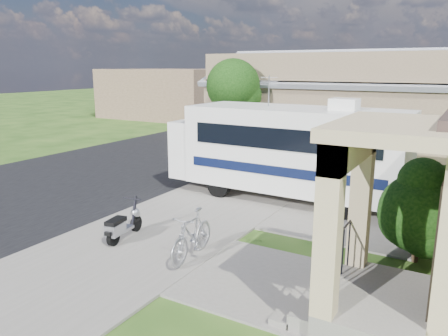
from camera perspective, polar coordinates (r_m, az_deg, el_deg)
The scene contains 18 objects.
ground at distance 10.97m, azimuth -4.36°, elevation -9.52°, with size 120.00×120.00×0.00m, color #1C3F11.
street_slab at distance 23.01m, azimuth -5.71°, elevation 2.53°, with size 9.00×80.00×0.02m, color black.
sidewalk_slab at distance 19.98m, azimuth 9.60°, elevation 0.85°, with size 4.00×80.00×0.06m, color slate.
driveway_slab at distance 14.15m, azimuth 11.17°, elevation -4.36°, with size 7.00×6.00×0.05m, color slate.
walk_slab at distance 8.88m, azimuth 8.52°, elevation -15.20°, with size 4.00×3.00×0.05m, color slate.
warehouse at distance 23.13m, azimuth 15.64°, elevation 7.12°, with size 12.50×8.40×5.04m.
distant_bldg_far at distance 37.99m, azimuth -6.87°, elevation 9.70°, with size 10.00×8.00×4.00m, color brown.
distant_bldg_near at distance 47.22m, azimuth 4.03°, elevation 9.93°, with size 8.00×7.00×3.20m, color brown.
street_tree_a at distance 19.81m, azimuth 1.54°, elevation 10.32°, with size 2.44×2.40×4.58m.
street_tree_b at distance 28.98m, azimuth 11.25°, elevation 11.26°, with size 2.44×2.40×4.73m.
street_tree_c at distance 37.60m, azimuth 15.81°, elevation 10.96°, with size 2.44×2.40×4.42m.
motorhome at distance 14.07m, azimuth 8.22°, elevation 2.56°, with size 7.62×2.56×3.89m.
shrub at distance 10.40m, azimuth 24.54°, elevation -4.97°, with size 1.91×1.83×2.35m.
scooter at distance 11.04m, azimuth -13.13°, elevation -7.29°, with size 0.57×1.44×0.95m.
bicycle at distance 9.77m, azimuth -4.18°, elevation -9.04°, with size 0.51×1.79×1.07m, color #9C9DA3.
pickup_truck at distance 25.10m, azimuth 1.63°, elevation 5.18°, with size 2.48×5.37×1.49m, color white.
van at distance 31.09m, azimuth 6.35°, elevation 6.74°, with size 2.23×5.48×1.59m, color white.
garden_hose at distance 9.42m, azimuth 13.47°, elevation -13.19°, with size 0.45×0.45×0.20m, color #146628.
Camera 1 is at (5.78, -8.32, 4.22)m, focal length 35.00 mm.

